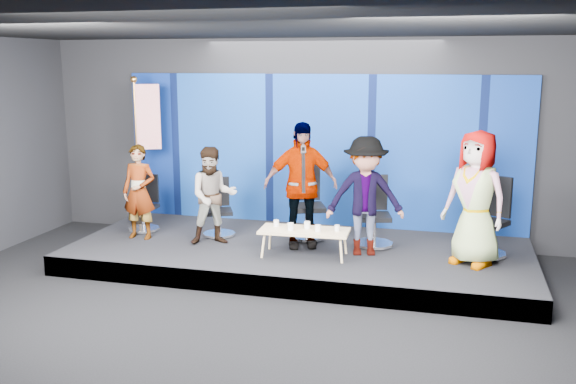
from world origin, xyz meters
name	(u,v)px	position (x,y,z in m)	size (l,w,h in m)	color
ground	(248,327)	(0.00, 0.00, 0.00)	(10.00, 10.00, 0.00)	black
room_walls	(246,123)	(0.00, 0.00, 2.43)	(10.02, 8.02, 3.51)	black
riser	(299,255)	(0.00, 2.50, 0.15)	(7.00, 3.00, 0.30)	black
backdrop	(320,150)	(0.00, 3.95, 1.60)	(7.00, 0.08, 2.60)	#07185A
chair_a	(145,212)	(-2.76, 2.76, 0.61)	(0.54, 0.54, 0.94)	silver
panelist_a	(139,192)	(-2.59, 2.29, 1.06)	(0.55, 0.36, 1.52)	black
chair_b	(219,217)	(-1.43, 2.77, 0.61)	(0.71, 0.71, 0.94)	silver
panelist_b	(213,196)	(-1.32, 2.29, 1.06)	(0.74, 0.58, 1.53)	black
chair_c	(307,214)	(0.00, 3.01, 0.69)	(0.87, 0.87, 1.19)	silver
panelist_c	(301,185)	(0.02, 2.50, 1.26)	(1.13, 0.47, 1.93)	black
chair_d	(374,223)	(1.10, 2.84, 0.66)	(0.74, 0.74, 1.08)	silver
panelist_d	(365,196)	(1.03, 2.34, 1.18)	(1.13, 0.65, 1.75)	black
chair_e	(487,230)	(2.78, 2.74, 0.68)	(0.91, 0.91, 1.17)	silver
panelist_e	(476,198)	(2.58, 2.27, 1.25)	(0.93, 0.60, 1.89)	black
coffee_table	(304,232)	(0.20, 2.02, 0.67)	(1.33, 0.61, 0.40)	tan
mug_a	(276,223)	(-0.25, 2.09, 0.75)	(0.08, 0.08, 0.10)	silver
mug_b	(291,227)	(0.01, 1.93, 0.75)	(0.09, 0.09, 0.11)	silver
mug_c	(307,225)	(0.22, 2.09, 0.75)	(0.09, 0.09, 0.11)	silver
mug_d	(318,228)	(0.41, 1.96, 0.75)	(0.08, 0.08, 0.10)	silver
mug_e	(337,228)	(0.67, 2.06, 0.74)	(0.07, 0.07, 0.09)	silver
flag_stand	(145,146)	(-2.98, 3.29, 1.66)	(0.56, 0.37, 2.57)	black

